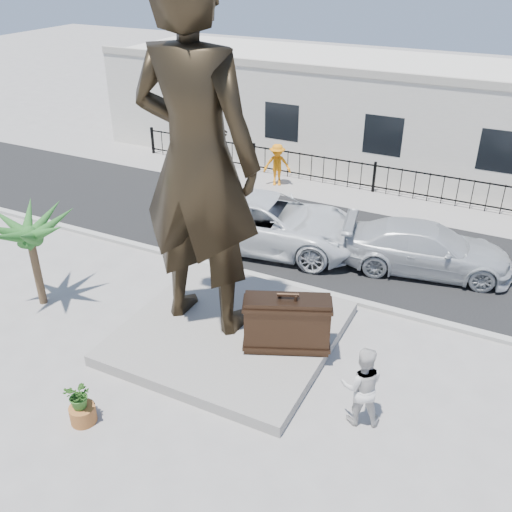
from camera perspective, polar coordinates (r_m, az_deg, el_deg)
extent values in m
plane|color=#9E9991|center=(13.88, -3.78, -11.97)|extent=(100.00, 100.00, 0.00)
cube|color=black|center=(20.00, 7.71, 1.67)|extent=(40.00, 7.00, 0.01)
cube|color=#A5A399|center=(17.10, 3.75, -2.96)|extent=(40.00, 0.25, 0.12)
cube|color=#9E9991|center=(23.49, 11.03, 5.65)|extent=(40.00, 2.50, 0.02)
cube|color=gray|center=(14.99, -2.59, -7.63)|extent=(5.20, 5.20, 0.30)
cube|color=black|center=(23.99, 11.72, 7.61)|extent=(22.00, 0.10, 1.20)
cube|color=silver|center=(27.41, 14.57, 13.48)|extent=(28.00, 7.00, 4.40)
imported|color=black|center=(13.36, -5.93, 9.44)|extent=(3.18, 2.09, 8.70)
cube|color=black|center=(13.82, 3.11, -6.78)|extent=(2.13, 1.40, 1.44)
imported|color=silver|center=(12.39, 10.53, -12.68)|extent=(1.11, 0.99, 1.89)
imported|color=white|center=(19.01, 1.19, 3.42)|extent=(6.74, 3.90, 1.77)
imported|color=#BBBEC0|center=(18.39, 16.69, 0.73)|extent=(5.48, 3.08, 1.50)
imported|color=orange|center=(24.12, 2.13, 9.10)|extent=(1.32, 1.07, 1.78)
cylinder|color=#9C5B29|center=(13.20, -16.91, -14.89)|extent=(0.56, 0.56, 0.40)
imported|color=#316220|center=(12.85, -17.25, -13.19)|extent=(0.59, 0.51, 0.65)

